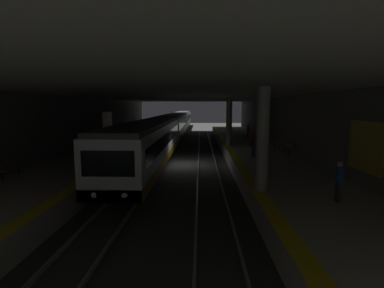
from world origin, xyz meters
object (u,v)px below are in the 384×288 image
at_px(metro_train, 174,125).
at_px(person_waiting_near, 248,130).
at_px(bench_left_near, 288,147).
at_px(bench_left_mid, 278,143).
at_px(person_standing_far, 252,138).
at_px(bench_left_far, 252,130).
at_px(pillar_far, 229,122).
at_px(pillar_near, 262,140).
at_px(bench_right_mid, 9,167).
at_px(person_boarding, 339,180).
at_px(suitcase_rolling, 253,153).
at_px(backpack_on_floor, 263,153).

distance_m(metro_train, person_waiting_near, 11.98).
bearing_deg(bench_left_near, bench_left_mid, 0.00).
bearing_deg(person_standing_far, bench_left_far, -10.01).
bearing_deg(bench_left_near, metro_train, 28.97).
relative_size(pillar_far, person_waiting_near, 2.77).
xyz_separation_m(metro_train, bench_left_near, (-19.39, -10.73, -0.45)).
height_order(pillar_near, bench_left_mid, pillar_near).
bearing_deg(metro_train, bench_left_far, -107.00).
bearing_deg(bench_left_far, metro_train, 73.00).
height_order(pillar_far, bench_right_mid, pillar_far).
relative_size(metro_train, bench_left_mid, 35.65).
xyz_separation_m(bench_left_mid, person_boarding, (-14.27, 1.51, 0.35)).
bearing_deg(person_standing_far, pillar_far, 62.73).
distance_m(metro_train, person_boarding, 32.17).
height_order(metro_train, bench_left_far, metro_train).
bearing_deg(bench_right_mid, metro_train, -13.10).
bearing_deg(pillar_far, person_standing_far, -117.27).
distance_m(bench_left_mid, person_standing_far, 2.37).
distance_m(pillar_far, person_standing_far, 2.68).
bearing_deg(bench_left_near, bench_right_mid, 114.66).
relative_size(bench_left_near, person_standing_far, 1.12).
distance_m(pillar_near, bench_left_mid, 13.55).
relative_size(person_waiting_near, suitcase_rolling, 1.82).
relative_size(bench_left_near, bench_left_far, 1.00).
distance_m(person_boarding, suitcase_rolling, 10.24).
height_order(pillar_near, person_waiting_near, pillar_near).
height_order(bench_right_mid, person_boarding, person_boarding).
distance_m(metro_train, suitcase_rolling, 22.12).
distance_m(metro_train, bench_left_near, 22.17).
xyz_separation_m(metro_train, bench_right_mid, (-27.23, 6.33, -0.45)).
xyz_separation_m(person_boarding, backpack_on_floor, (10.64, 0.57, -0.68)).
bearing_deg(person_waiting_near, person_boarding, 179.07).
relative_size(pillar_far, metro_train, 0.08).
distance_m(pillar_far, bench_left_far, 12.25).
xyz_separation_m(pillar_far, bench_right_mid, (-12.57, 12.88, -1.75)).
relative_size(pillar_far, bench_left_mid, 2.68).
bearing_deg(bench_left_far, bench_left_mid, 180.00).
distance_m(bench_left_mid, person_boarding, 14.35).
height_order(pillar_near, metro_train, pillar_near).
bearing_deg(person_waiting_near, pillar_near, 172.13).
distance_m(bench_left_far, person_standing_far, 12.60).
height_order(pillar_near, suitcase_rolling, pillar_near).
height_order(pillar_near, person_standing_far, pillar_near).
height_order(pillar_far, bench_left_far, pillar_far).
xyz_separation_m(bench_right_mid, backpack_on_floor, (7.05, -14.99, -0.32)).
height_order(bench_left_far, person_standing_far, person_standing_far).
bearing_deg(pillar_far, person_boarding, -170.59).
height_order(bench_left_near, suitcase_rolling, suitcase_rolling).
bearing_deg(metro_train, pillar_near, -167.41).
relative_size(bench_left_near, backpack_on_floor, 4.25).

